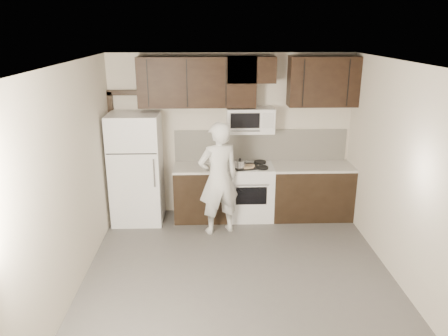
{
  "coord_description": "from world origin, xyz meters",
  "views": [
    {
      "loc": [
        -0.35,
        -4.87,
        3.09
      ],
      "look_at": [
        -0.16,
        0.9,
        1.21
      ],
      "focal_mm": 35.0,
      "sensor_mm": 36.0,
      "label": 1
    }
  ],
  "objects_px": {
    "stove": "(250,191)",
    "microwave": "(250,120)",
    "refrigerator": "(137,168)",
    "person": "(218,178)"
  },
  "relations": [
    {
      "from": "stove",
      "to": "microwave",
      "type": "distance_m",
      "value": 1.2
    },
    {
      "from": "microwave",
      "to": "person",
      "type": "bearing_deg",
      "value": -129.14
    },
    {
      "from": "microwave",
      "to": "refrigerator",
      "type": "distance_m",
      "value": 2.0
    },
    {
      "from": "stove",
      "to": "person",
      "type": "distance_m",
      "value": 0.87
    },
    {
      "from": "stove",
      "to": "person",
      "type": "height_order",
      "value": "person"
    },
    {
      "from": "refrigerator",
      "to": "person",
      "type": "xyz_separation_m",
      "value": [
        1.32,
        -0.49,
        -0.02
      ]
    },
    {
      "from": "stove",
      "to": "refrigerator",
      "type": "distance_m",
      "value": 1.9
    },
    {
      "from": "stove",
      "to": "microwave",
      "type": "xyz_separation_m",
      "value": [
        -0.0,
        0.12,
        1.19
      ]
    },
    {
      "from": "refrigerator",
      "to": "person",
      "type": "distance_m",
      "value": 1.41
    },
    {
      "from": "stove",
      "to": "microwave",
      "type": "relative_size",
      "value": 1.24
    }
  ]
}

